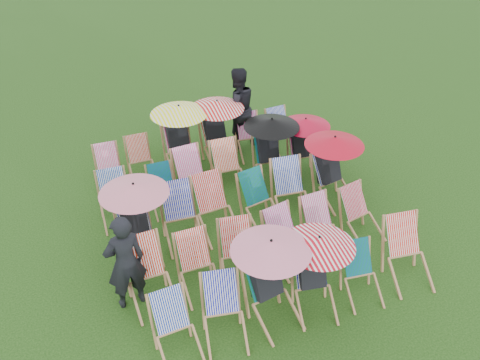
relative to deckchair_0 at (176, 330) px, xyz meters
name	(u,v)px	position (x,y,z in m)	size (l,w,h in m)	color
ground	(240,228)	(1.90, 2.24, -0.45)	(100.00, 100.00, 0.00)	black
deckchair_0	(176,330)	(0.00, 0.00, 0.00)	(0.64, 0.86, 0.90)	#A4754C
deckchair_1	(224,314)	(0.72, 0.01, 0.02)	(0.77, 0.96, 0.94)	#A4754C
deckchair_2	(271,280)	(1.52, 0.11, 0.29)	(1.19, 1.29, 1.41)	#A4754C
deckchair_3	(316,273)	(2.23, 0.04, 0.24)	(1.10, 1.18, 1.31)	#A4754C
deckchair_4	(362,275)	(3.04, -0.05, -0.02)	(0.66, 0.85, 0.85)	#A4754C
deckchair_5	(409,254)	(3.95, 0.00, 0.06)	(0.80, 1.02, 1.02)	#A4754C
deckchair_6	(149,276)	(-0.08, 1.13, 0.06)	(0.71, 0.96, 1.02)	#A4754C
deckchair_7	(198,267)	(0.70, 1.08, 0.01)	(0.61, 0.86, 0.93)	#A4754C
deckchair_8	(239,255)	(1.41, 1.07, 0.02)	(0.77, 0.97, 0.95)	#A4754C
deckchair_9	(288,241)	(2.30, 1.07, 0.03)	(0.78, 0.98, 0.96)	#A4754C
deckchair_10	(323,227)	(3.04, 1.18, 0.01)	(0.66, 0.88, 0.93)	#A4754C
deckchair_11	(362,215)	(3.87, 1.21, 0.00)	(0.75, 0.93, 0.91)	#A4754C
deckchair_12	(136,220)	(0.01, 2.28, 0.29)	(1.18, 1.23, 1.40)	#A4754C
deckchair_13	(182,217)	(0.82, 2.34, 0.06)	(0.74, 0.98, 1.02)	#A4754C
deckchair_14	(216,208)	(1.47, 2.36, 0.06)	(0.75, 1.00, 1.03)	#A4754C
deckchair_15	(261,201)	(2.35, 2.28, 0.03)	(0.78, 0.98, 0.95)	#A4754C
deckchair_16	(292,191)	(2.99, 2.28, 0.06)	(0.78, 1.01, 1.03)	#A4754C
deckchair_17	(334,168)	(3.95, 2.40, 0.27)	(1.15, 1.25, 1.36)	#A4754C
deckchair_18	(115,200)	(-0.15, 3.38, 0.01)	(0.66, 0.88, 0.93)	#A4754C
deckchair_19	(164,190)	(0.79, 3.38, -0.03)	(0.57, 0.79, 0.84)	#A4754C
deckchair_20	(193,177)	(1.43, 3.49, 0.04)	(0.71, 0.95, 0.99)	#A4754C
deckchair_21	(229,169)	(2.19, 3.51, 0.03)	(0.68, 0.92, 0.97)	#A4754C
deckchair_22	(270,149)	(3.14, 3.55, 0.26)	(1.14, 1.21, 1.36)	#A4754C
deckchair_23	(304,145)	(3.89, 3.50, 0.20)	(1.04, 1.10, 1.23)	#A4754C
deckchair_24	(109,169)	(-0.04, 4.55, -0.03)	(0.59, 0.80, 0.84)	#A4754C
deckchair_25	(141,160)	(0.65, 4.65, -0.03)	(0.57, 0.79, 0.84)	#A4754C
deckchair_26	(180,137)	(1.53, 4.67, 0.31)	(1.21, 1.26, 1.44)	#A4754C
deckchair_27	(218,131)	(2.39, 4.67, 0.29)	(1.18, 1.24, 1.40)	#A4754C
deckchair_28	(250,137)	(3.14, 4.61, -0.01)	(0.69, 0.89, 0.89)	#A4754C
deckchair_29	(282,130)	(3.94, 4.61, -0.02)	(0.61, 0.82, 0.87)	#A4754C
person_left	(125,262)	(-0.40, 1.20, 0.40)	(0.62, 0.41, 1.71)	black
person_rear	(237,108)	(3.03, 5.12, 0.50)	(0.92, 0.72, 1.90)	black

